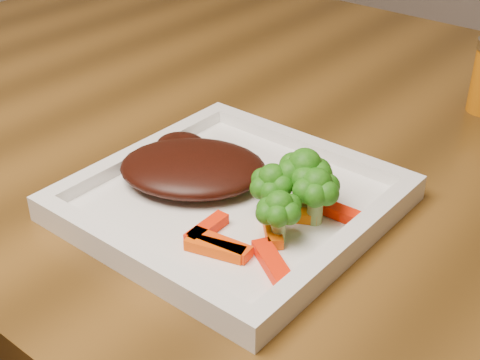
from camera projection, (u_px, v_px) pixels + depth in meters
The scene contains 14 objects.
plate at pixel (232, 204), 0.64m from camera, with size 0.27×0.27×0.01m, color white.
steak at pixel (193, 168), 0.66m from camera, with size 0.15×0.11×0.03m, color black.
broccoli_0 at pixel (304, 177), 0.61m from camera, with size 0.06×0.06×0.07m, color #267513, non-canonical shape.
broccoli_1 at pixel (316, 192), 0.59m from camera, with size 0.05×0.05×0.06m, color #1C6510, non-canonical shape.
broccoli_2 at pixel (279, 212), 0.57m from camera, with size 0.05×0.05×0.06m, color #1D6110, non-canonical shape.
broccoli_3 at pixel (272, 185), 0.60m from camera, with size 0.05×0.05×0.06m, color #236A11, non-canonical shape.
carrot_0 at pixel (215, 248), 0.56m from camera, with size 0.05×0.01×0.01m, color #FD4F04.
carrot_1 at pixel (273, 263), 0.55m from camera, with size 0.06×0.02×0.01m, color #FF2104.
carrot_2 at pixel (207, 229), 0.59m from camera, with size 0.05×0.01×0.01m, color #FF2304.
carrot_3 at pixel (344, 214), 0.61m from camera, with size 0.05×0.01×0.01m, color #FF2004.
carrot_4 at pixel (286, 178), 0.66m from camera, with size 0.05×0.01×0.01m, color #FF3D04.
carrot_5 at pixel (272, 229), 0.59m from camera, with size 0.05×0.01×0.01m, color #F75304.
carrot_6 at pixel (291, 214), 0.61m from camera, with size 0.05×0.01×0.01m, color orange.
carrot_7 at pixel (219, 245), 0.57m from camera, with size 0.06×0.02×0.01m, color #FF3C04.
Camera 1 is at (0.25, -0.72, 1.11)m, focal length 50.00 mm.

